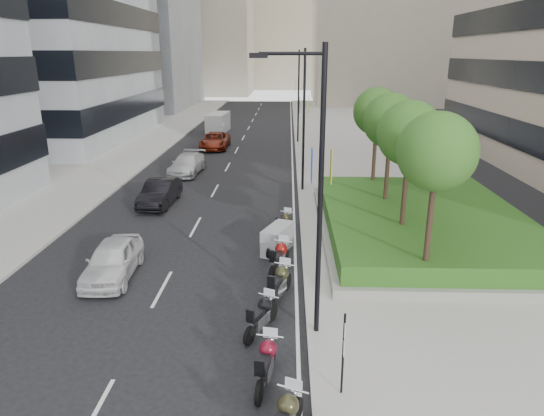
{
  "coord_description": "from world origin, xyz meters",
  "views": [
    {
      "loc": [
        3.33,
        -12.76,
        8.72
      ],
      "look_at": [
        2.63,
        8.14,
        2.0
      ],
      "focal_mm": 32.0,
      "sensor_mm": 36.0,
      "label": 1
    }
  ],
  "objects_px": {
    "motorcycle_3": "(279,283)",
    "car_b": "(160,192)",
    "motorcycle_2": "(262,316)",
    "lamp_post_2": "(297,92)",
    "car_c": "(187,164)",
    "car_a": "(113,260)",
    "lamp_post_0": "(316,184)",
    "motorcycle_6": "(284,224)",
    "parking_sign": "(343,350)",
    "car_d": "(215,141)",
    "motorcycle_1": "(266,363)",
    "lamp_post_1": "(301,114)",
    "motorcycle_4": "(279,258)",
    "delivery_van": "(218,123)",
    "motorcycle_5": "(278,239)"
  },
  "relations": [
    {
      "from": "lamp_post_2",
      "to": "car_a",
      "type": "distance_m",
      "value": 32.29
    },
    {
      "from": "motorcycle_4",
      "to": "car_a",
      "type": "relative_size",
      "value": 0.54
    },
    {
      "from": "lamp_post_2",
      "to": "car_d",
      "type": "xyz_separation_m",
      "value": [
        -7.78,
        -3.19,
        -4.32
      ]
    },
    {
      "from": "motorcycle_2",
      "to": "car_c",
      "type": "height_order",
      "value": "car_c"
    },
    {
      "from": "car_c",
      "to": "car_d",
      "type": "relative_size",
      "value": 0.93
    },
    {
      "from": "lamp_post_1",
      "to": "motorcycle_1",
      "type": "bearing_deg",
      "value": -93.99
    },
    {
      "from": "motorcycle_3",
      "to": "delivery_van",
      "type": "bearing_deg",
      "value": 30.59
    },
    {
      "from": "lamp_post_1",
      "to": "car_b",
      "type": "height_order",
      "value": "lamp_post_1"
    },
    {
      "from": "car_a",
      "to": "lamp_post_0",
      "type": "bearing_deg",
      "value": -29.78
    },
    {
      "from": "lamp_post_1",
      "to": "motorcycle_3",
      "type": "distance_m",
      "value": 15.36
    },
    {
      "from": "car_d",
      "to": "car_a",
      "type": "bearing_deg",
      "value": -90.65
    },
    {
      "from": "motorcycle_3",
      "to": "car_b",
      "type": "distance_m",
      "value": 13.65
    },
    {
      "from": "lamp_post_2",
      "to": "motorcycle_3",
      "type": "distance_m",
      "value": 32.98
    },
    {
      "from": "motorcycle_5",
      "to": "lamp_post_2",
      "type": "bearing_deg",
      "value": 19.42
    },
    {
      "from": "motorcycle_5",
      "to": "car_c",
      "type": "distance_m",
      "value": 16.55
    },
    {
      "from": "lamp_post_2",
      "to": "car_c",
      "type": "xyz_separation_m",
      "value": [
        -8.4,
        -13.27,
        -4.34
      ]
    },
    {
      "from": "parking_sign",
      "to": "car_d",
      "type": "xyz_separation_m",
      "value": [
        -8.43,
        34.81,
        -0.71
      ]
    },
    {
      "from": "motorcycle_2",
      "to": "car_b",
      "type": "xyz_separation_m",
      "value": [
        -6.84,
        13.72,
        0.17
      ]
    },
    {
      "from": "lamp_post_2",
      "to": "car_b",
      "type": "relative_size",
      "value": 1.96
    },
    {
      "from": "parking_sign",
      "to": "motorcycle_2",
      "type": "bearing_deg",
      "value": 126.19
    },
    {
      "from": "motorcycle_3",
      "to": "car_b",
      "type": "bearing_deg",
      "value": 52.05
    },
    {
      "from": "lamp_post_0",
      "to": "motorcycle_6",
      "type": "relative_size",
      "value": 4.29
    },
    {
      "from": "lamp_post_1",
      "to": "delivery_van",
      "type": "relative_size",
      "value": 1.73
    },
    {
      "from": "motorcycle_3",
      "to": "car_d",
      "type": "xyz_separation_m",
      "value": [
        -6.69,
        29.48,
        0.11
      ]
    },
    {
      "from": "motorcycle_1",
      "to": "motorcycle_2",
      "type": "xyz_separation_m",
      "value": [
        -0.26,
        2.55,
        -0.03
      ]
    },
    {
      "from": "lamp_post_2",
      "to": "motorcycle_1",
      "type": "bearing_deg",
      "value": -92.07
    },
    {
      "from": "car_b",
      "to": "car_c",
      "type": "bearing_deg",
      "value": 92.09
    },
    {
      "from": "motorcycle_4",
      "to": "car_b",
      "type": "relative_size",
      "value": 0.51
    },
    {
      "from": "lamp_post_0",
      "to": "motorcycle_2",
      "type": "distance_m",
      "value": 4.77
    },
    {
      "from": "car_a",
      "to": "car_c",
      "type": "relative_size",
      "value": 0.87
    },
    {
      "from": "motorcycle_5",
      "to": "motorcycle_4",
      "type": "bearing_deg",
      "value": -154.92
    },
    {
      "from": "motorcycle_1",
      "to": "motorcycle_4",
      "type": "distance_m",
      "value": 7.09
    },
    {
      "from": "motorcycle_3",
      "to": "car_d",
      "type": "relative_size",
      "value": 0.43
    },
    {
      "from": "car_a",
      "to": "car_b",
      "type": "height_order",
      "value": "car_b"
    },
    {
      "from": "lamp_post_2",
      "to": "motorcycle_6",
      "type": "distance_m",
      "value": 26.45
    },
    {
      "from": "car_a",
      "to": "car_c",
      "type": "height_order",
      "value": "car_a"
    },
    {
      "from": "motorcycle_1",
      "to": "car_b",
      "type": "bearing_deg",
      "value": 33.09
    },
    {
      "from": "motorcycle_1",
      "to": "motorcycle_3",
      "type": "bearing_deg",
      "value": 6.24
    },
    {
      "from": "lamp_post_0",
      "to": "lamp_post_1",
      "type": "height_order",
      "value": "same"
    },
    {
      "from": "lamp_post_0",
      "to": "car_b",
      "type": "xyz_separation_m",
      "value": [
        -8.45,
        13.82,
        -4.31
      ]
    },
    {
      "from": "parking_sign",
      "to": "car_d",
      "type": "height_order",
      "value": "parking_sign"
    },
    {
      "from": "parking_sign",
      "to": "motorcycle_1",
      "type": "relative_size",
      "value": 1.08
    },
    {
      "from": "lamp_post_2",
      "to": "motorcycle_3",
      "type": "relative_size",
      "value": 3.89
    },
    {
      "from": "lamp_post_0",
      "to": "delivery_van",
      "type": "distance_m",
      "value": 42.82
    },
    {
      "from": "lamp_post_2",
      "to": "car_a",
      "type": "xyz_separation_m",
      "value": [
        -7.86,
        -31.02,
        -4.32
      ]
    },
    {
      "from": "motorcycle_1",
      "to": "car_a",
      "type": "bearing_deg",
      "value": 54.85
    },
    {
      "from": "lamp_post_0",
      "to": "motorcycle_3",
      "type": "relative_size",
      "value": 3.89
    },
    {
      "from": "motorcycle_6",
      "to": "car_a",
      "type": "height_order",
      "value": "car_a"
    },
    {
      "from": "parking_sign",
      "to": "motorcycle_4",
      "type": "bearing_deg",
      "value": 103.2
    },
    {
      "from": "lamp_post_1",
      "to": "motorcycle_2",
      "type": "height_order",
      "value": "lamp_post_1"
    }
  ]
}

